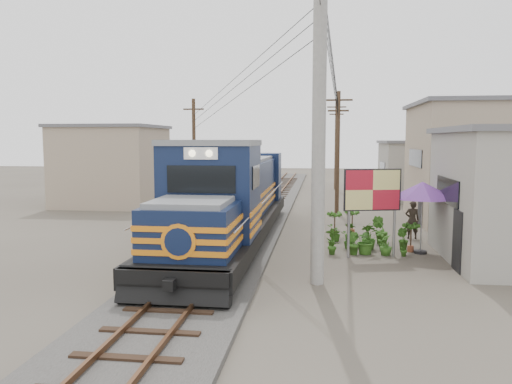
# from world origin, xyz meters

# --- Properties ---
(ground) EXTENTS (120.00, 120.00, 0.00)m
(ground) POSITION_xyz_m (0.00, 0.00, 0.00)
(ground) COLOR #473F35
(ground) RESTS_ON ground
(ballast) EXTENTS (3.60, 70.00, 0.16)m
(ballast) POSITION_xyz_m (0.00, 10.00, 0.08)
(ballast) COLOR #595651
(ballast) RESTS_ON ground
(track) EXTENTS (1.15, 70.00, 0.12)m
(track) POSITION_xyz_m (0.00, 10.00, 0.26)
(track) COLOR #51331E
(track) RESTS_ON ground
(locomotive) EXTENTS (3.05, 16.61, 4.11)m
(locomotive) POSITION_xyz_m (0.00, 4.69, 1.78)
(locomotive) COLOR black
(locomotive) RESTS_ON ground
(utility_pole_main) EXTENTS (0.40, 0.40, 10.00)m
(utility_pole_main) POSITION_xyz_m (3.50, -0.50, 5.00)
(utility_pole_main) COLOR #9E9B93
(utility_pole_main) RESTS_ON ground
(wooden_pole_mid) EXTENTS (1.60, 0.24, 7.00)m
(wooden_pole_mid) POSITION_xyz_m (4.50, 14.00, 3.68)
(wooden_pole_mid) COLOR #4C3826
(wooden_pole_mid) RESTS_ON ground
(wooden_pole_far) EXTENTS (1.60, 0.24, 7.50)m
(wooden_pole_far) POSITION_xyz_m (4.80, 28.00, 3.93)
(wooden_pole_far) COLOR #4C3826
(wooden_pole_far) RESTS_ON ground
(wooden_pole_left) EXTENTS (1.60, 0.24, 7.00)m
(wooden_pole_left) POSITION_xyz_m (-5.00, 18.00, 3.68)
(wooden_pole_left) COLOR #4C3826
(wooden_pole_left) RESTS_ON ground
(power_lines) EXTENTS (9.65, 19.00, 3.30)m
(power_lines) POSITION_xyz_m (-0.14, 8.49, 7.56)
(power_lines) COLOR black
(power_lines) RESTS_ON ground
(shophouse_mid) EXTENTS (8.40, 7.35, 6.20)m
(shophouse_mid) POSITION_xyz_m (12.50, 12.00, 3.11)
(shophouse_mid) COLOR tan
(shophouse_mid) RESTS_ON ground
(shophouse_back) EXTENTS (6.30, 6.30, 4.20)m
(shophouse_back) POSITION_xyz_m (11.00, 22.00, 2.11)
(shophouse_back) COLOR gray
(shophouse_back) RESTS_ON ground
(shophouse_left) EXTENTS (6.30, 6.30, 5.20)m
(shophouse_left) POSITION_xyz_m (-10.00, 16.00, 2.61)
(shophouse_left) COLOR tan
(shophouse_left) RESTS_ON ground
(billboard) EXTENTS (2.05, 0.62, 3.22)m
(billboard) POSITION_xyz_m (5.42, 3.11, 2.37)
(billboard) COLOR #99999E
(billboard) RESTS_ON ground
(market_umbrella) EXTENTS (2.59, 2.59, 2.71)m
(market_umbrella) POSITION_xyz_m (7.33, 3.98, 2.38)
(market_umbrella) COLOR black
(market_umbrella) RESTS_ON ground
(vendor) EXTENTS (0.61, 0.40, 1.64)m
(vendor) POSITION_xyz_m (7.50, 6.83, 0.82)
(vendor) COLOR black
(vendor) RESTS_ON ground
(plant_nursery) EXTENTS (3.30, 3.06, 1.14)m
(plant_nursery) POSITION_xyz_m (5.27, 4.40, 0.46)
(plant_nursery) COLOR #30601B
(plant_nursery) RESTS_ON ground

